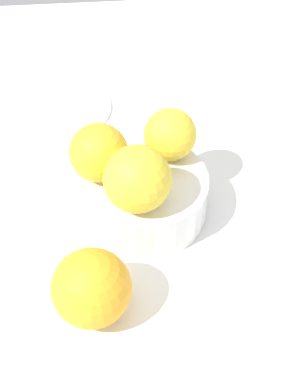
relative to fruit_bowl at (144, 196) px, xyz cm
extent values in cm
cube|color=white|center=(0.00, 0.00, -3.80)|extent=(110.00, 110.00, 2.00)
cylinder|color=white|center=(0.00, 0.00, -2.40)|extent=(9.61, 9.61, 0.80)
cylinder|color=white|center=(0.00, 0.00, 0.13)|extent=(15.50, 15.50, 5.85)
sphere|color=yellow|center=(-1.10, -3.92, 6.86)|extent=(7.62, 7.62, 7.62)
sphere|color=yellow|center=(3.48, 3.91, 6.25)|extent=(6.40, 6.40, 6.40)
sphere|color=yellow|center=(-5.14, 1.17, 6.50)|extent=(6.91, 6.91, 6.91)
sphere|color=#F9A823|center=(-6.71, -13.95, 1.43)|extent=(8.46, 8.46, 8.46)
cylinder|color=white|center=(-10.69, 21.88, -2.40)|extent=(15.32, 15.32, 0.80)
camera|label=1|loc=(-4.40, -48.32, 50.63)|focal=53.64mm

